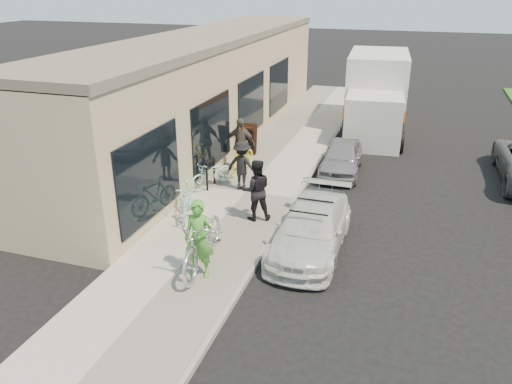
# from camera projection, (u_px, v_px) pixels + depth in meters

# --- Properties ---
(ground) EXTENTS (120.00, 120.00, 0.00)m
(ground) POSITION_uv_depth(u_px,v_px,m) (283.00, 254.00, 12.05)
(ground) COLOR black
(ground) RESTS_ON ground
(sidewalk) EXTENTS (3.00, 34.00, 0.15)m
(sidewalk) POSITION_uv_depth(u_px,v_px,m) (246.00, 194.00, 15.21)
(sidewalk) COLOR #A8A298
(sidewalk) RESTS_ON ground
(curb) EXTENTS (0.12, 34.00, 0.13)m
(curb) POSITION_uv_depth(u_px,v_px,m) (295.00, 201.00, 14.78)
(curb) COLOR gray
(curb) RESTS_ON ground
(storefront) EXTENTS (3.60, 20.00, 4.22)m
(storefront) POSITION_uv_depth(u_px,v_px,m) (209.00, 89.00, 19.70)
(storefront) COLOR #CDB28E
(storefront) RESTS_ON ground
(bike_rack) EXTENTS (0.07, 0.65, 0.91)m
(bike_rack) POSITION_uv_depth(u_px,v_px,m) (210.00, 170.00, 15.33)
(bike_rack) COLOR black
(bike_rack) RESTS_ON sidewalk
(sandwich_board) EXTENTS (0.74, 0.75, 1.09)m
(sandwich_board) POSITION_uv_depth(u_px,v_px,m) (247.00, 140.00, 18.23)
(sandwich_board) COLOR black
(sandwich_board) RESTS_ON sidewalk
(sedan_white) EXTENTS (1.60, 3.92, 1.18)m
(sedan_white) POSITION_uv_depth(u_px,v_px,m) (311.00, 228.00, 12.04)
(sedan_white) COLOR silver
(sedan_white) RESTS_ON ground
(sedan_silver) EXTENTS (1.44, 3.28, 1.10)m
(sedan_silver) POSITION_uv_depth(u_px,v_px,m) (342.00, 157.00, 16.89)
(sedan_silver) COLOR gray
(sedan_silver) RESTS_ON ground
(moving_truck) EXTENTS (2.91, 6.69, 3.21)m
(moving_truck) POSITION_uv_depth(u_px,v_px,m) (376.00, 97.00, 21.58)
(moving_truck) COLOR silver
(moving_truck) RESTS_ON ground
(tandem_bike) EXTENTS (1.09, 2.54, 1.30)m
(tandem_bike) POSITION_uv_depth(u_px,v_px,m) (203.00, 240.00, 11.02)
(tandem_bike) COLOR silver
(tandem_bike) RESTS_ON sidewalk
(woman_rider) EXTENTS (0.66, 0.46, 1.75)m
(woman_rider) POSITION_uv_depth(u_px,v_px,m) (199.00, 239.00, 10.59)
(woman_rider) COLOR #499632
(woman_rider) RESTS_ON sidewalk
(man_standing) EXTENTS (1.01, 0.92, 1.68)m
(man_standing) POSITION_uv_depth(u_px,v_px,m) (256.00, 190.00, 13.15)
(man_standing) COLOR black
(man_standing) RESTS_ON sidewalk
(cruiser_bike_a) EXTENTS (0.98, 1.69, 0.98)m
(cruiser_bike_a) POSITION_uv_depth(u_px,v_px,m) (187.00, 200.00, 13.42)
(cruiser_bike_a) COLOR #96DFD1
(cruiser_bike_a) RESTS_ON sidewalk
(cruiser_bike_b) EXTENTS (1.21, 1.71, 0.85)m
(cruiser_bike_b) POSITION_uv_depth(u_px,v_px,m) (212.00, 174.00, 15.40)
(cruiser_bike_b) COLOR #96DFD1
(cruiser_bike_b) RESTS_ON sidewalk
(cruiser_bike_c) EXTENTS (0.69, 1.72, 1.00)m
(cruiser_bike_c) POSITION_uv_depth(u_px,v_px,m) (242.00, 157.00, 16.58)
(cruiser_bike_c) COLOR yellow
(cruiser_bike_c) RESTS_ON sidewalk
(bystander_a) EXTENTS (1.04, 0.67, 1.53)m
(bystander_a) POSITION_uv_depth(u_px,v_px,m) (242.00, 166.00, 15.09)
(bystander_a) COLOR black
(bystander_a) RESTS_ON sidewalk
(bystander_b) EXTENTS (1.05, 0.46, 1.78)m
(bystander_b) POSITION_uv_depth(u_px,v_px,m) (240.00, 144.00, 16.67)
(bystander_b) COLOR #504239
(bystander_b) RESTS_ON sidewalk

